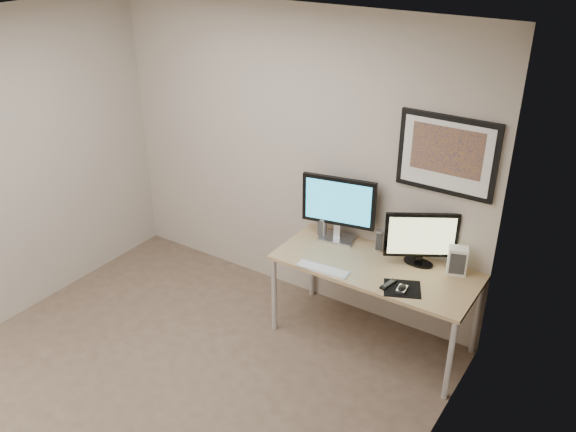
# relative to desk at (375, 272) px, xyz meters

# --- Properties ---
(floor) EXTENTS (3.60, 3.60, 0.00)m
(floor) POSITION_rel_desk_xyz_m (-1.00, -1.35, -0.66)
(floor) COLOR brown
(floor) RESTS_ON ground
(room) EXTENTS (3.60, 3.60, 3.60)m
(room) POSITION_rel_desk_xyz_m (-1.00, -0.90, 0.98)
(room) COLOR white
(room) RESTS_ON ground
(desk) EXTENTS (1.60, 0.70, 0.73)m
(desk) POSITION_rel_desk_xyz_m (0.00, 0.00, 0.00)
(desk) COLOR olive
(desk) RESTS_ON floor
(framed_art) EXTENTS (0.75, 0.04, 0.60)m
(framed_art) POSITION_rel_desk_xyz_m (0.35, 0.33, 0.96)
(framed_art) COLOR black
(framed_art) RESTS_ON room
(monitor_large) EXTENTS (0.62, 0.25, 0.57)m
(monitor_large) POSITION_rel_desk_xyz_m (-0.46, 0.20, 0.38)
(monitor_large) COLOR #B2B2B7
(monitor_large) RESTS_ON desk
(monitor_tv) EXTENTS (0.50, 0.32, 0.44)m
(monitor_tv) POSITION_rel_desk_xyz_m (0.27, 0.20, 0.30)
(monitor_tv) COLOR black
(monitor_tv) RESTS_ON desk
(speaker_left) EXTENTS (0.08, 0.08, 0.17)m
(speaker_left) POSITION_rel_desk_xyz_m (-0.59, 0.19, 0.15)
(speaker_left) COLOR #B2B2B7
(speaker_left) RESTS_ON desk
(speaker_right) EXTENTS (0.09, 0.09, 0.18)m
(speaker_right) POSITION_rel_desk_xyz_m (-0.09, 0.24, 0.16)
(speaker_right) COLOR #B2B2B7
(speaker_right) RESTS_ON desk
(keyboard) EXTENTS (0.43, 0.15, 0.01)m
(keyboard) POSITION_rel_desk_xyz_m (-0.32, -0.28, 0.07)
(keyboard) COLOR silver
(keyboard) RESTS_ON desk
(mousepad) EXTENTS (0.35, 0.33, 0.00)m
(mousepad) POSITION_rel_desk_xyz_m (0.31, -0.19, 0.07)
(mousepad) COLOR black
(mousepad) RESTS_ON desk
(mouse) EXTENTS (0.07, 0.11, 0.04)m
(mouse) POSITION_rel_desk_xyz_m (0.31, -0.22, 0.09)
(mouse) COLOR black
(mouse) RESTS_ON mousepad
(remote) EXTENTS (0.07, 0.17, 0.02)m
(remote) POSITION_rel_desk_xyz_m (0.20, -0.21, 0.08)
(remote) COLOR black
(remote) RESTS_ON desk
(fan_unit) EXTENTS (0.17, 0.15, 0.22)m
(fan_unit) POSITION_rel_desk_xyz_m (0.56, 0.24, 0.18)
(fan_unit) COLOR white
(fan_unit) RESTS_ON desk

